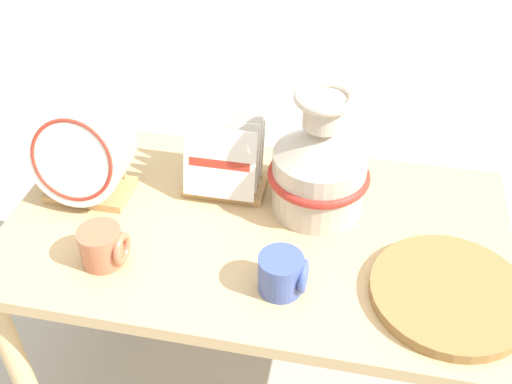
% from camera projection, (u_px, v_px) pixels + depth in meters
% --- Properties ---
extents(ground_plane, '(14.00, 14.00, 0.00)m').
position_uv_depth(ground_plane, '(256.00, 368.00, 1.84)').
color(ground_plane, '#B2ADA3').
extents(display_table, '(1.23, 0.69, 0.59)m').
position_uv_depth(display_table, '(256.00, 248.00, 1.51)').
color(display_table, tan).
rests_on(display_table, ground_plane).
extents(ceramic_vase, '(0.25, 0.25, 0.33)m').
position_uv_depth(ceramic_vase, '(320.00, 164.00, 1.45)').
color(ceramic_vase, beige).
rests_on(ceramic_vase, display_table).
extents(dish_rack_round_plates, '(0.25, 0.18, 0.26)m').
position_uv_depth(dish_rack_round_plates, '(82.00, 158.00, 1.49)').
color(dish_rack_round_plates, tan).
rests_on(dish_rack_round_plates, display_table).
extents(dish_rack_square_plates, '(0.21, 0.17, 0.20)m').
position_uv_depth(dish_rack_square_plates, '(225.00, 164.00, 1.54)').
color(dish_rack_square_plates, tan).
rests_on(dish_rack_square_plates, display_table).
extents(wicker_charger_stack, '(0.34, 0.34, 0.03)m').
position_uv_depth(wicker_charger_stack, '(449.00, 294.00, 1.28)').
color(wicker_charger_stack, olive).
rests_on(wicker_charger_stack, display_table).
extents(mug_cobalt_glaze, '(0.11, 0.10, 0.09)m').
position_uv_depth(mug_cobalt_glaze, '(283.00, 274.00, 1.28)').
color(mug_cobalt_glaze, '#42569E').
rests_on(mug_cobalt_glaze, display_table).
extents(mug_terracotta_glaze, '(0.11, 0.10, 0.09)m').
position_uv_depth(mug_terracotta_glaze, '(103.00, 246.00, 1.35)').
color(mug_terracotta_glaze, '#B76647').
rests_on(mug_terracotta_glaze, display_table).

